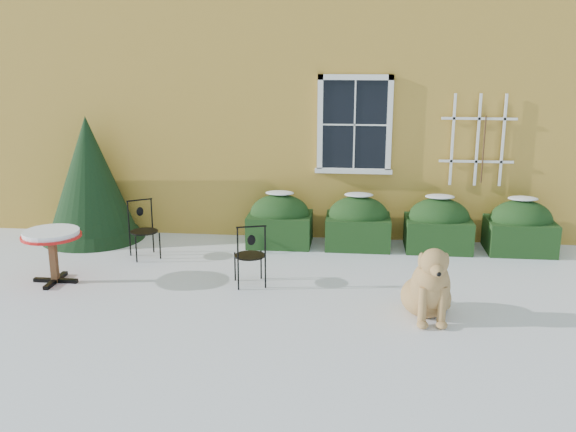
# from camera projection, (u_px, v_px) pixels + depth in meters

# --- Properties ---
(ground) EXTENTS (80.00, 80.00, 0.00)m
(ground) POSITION_uv_depth(u_px,v_px,m) (280.00, 302.00, 8.33)
(ground) COLOR white
(ground) RESTS_ON ground
(house) EXTENTS (12.40, 8.40, 6.40)m
(house) POSITION_uv_depth(u_px,v_px,m) (316.00, 48.00, 14.25)
(house) COLOR gold
(house) RESTS_ON ground
(hedge_row) EXTENTS (4.95, 0.80, 0.91)m
(hedge_row) POSITION_uv_depth(u_px,v_px,m) (398.00, 224.00, 10.51)
(hedge_row) COLOR black
(hedge_row) RESTS_ON ground
(evergreen_shrub) EXTENTS (1.75, 1.75, 2.11)m
(evergreen_shrub) POSITION_uv_depth(u_px,v_px,m) (91.00, 190.00, 10.94)
(evergreen_shrub) COLOR black
(evergreen_shrub) RESTS_ON ground
(bistro_table) EXTENTS (0.82, 0.82, 0.76)m
(bistro_table) POSITION_uv_depth(u_px,v_px,m) (52.00, 239.00, 8.88)
(bistro_table) COLOR black
(bistro_table) RESTS_ON ground
(patio_chair_near) EXTENTS (0.50, 0.49, 0.90)m
(patio_chair_near) POSITION_uv_depth(u_px,v_px,m) (250.00, 254.00, 8.82)
(patio_chair_near) COLOR black
(patio_chair_near) RESTS_ON ground
(patio_chair_far) EXTENTS (0.55, 0.55, 0.90)m
(patio_chair_far) POSITION_uv_depth(u_px,v_px,m) (143.00, 229.00, 10.05)
(patio_chair_far) COLOR black
(patio_chair_far) RESTS_ON ground
(dog) EXTENTS (0.68, 1.10, 0.98)m
(dog) POSITION_uv_depth(u_px,v_px,m) (429.00, 288.00, 7.73)
(dog) COLOR tan
(dog) RESTS_ON ground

